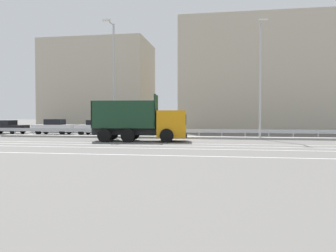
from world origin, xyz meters
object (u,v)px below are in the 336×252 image
at_px(parked_car_1, 6,127).
at_px(parked_car_2, 54,127).
at_px(parked_car_3, 96,127).
at_px(street_lamp_1, 113,75).
at_px(parked_car_4, 146,128).
at_px(dump_truck, 151,125).
at_px(median_road_sign, 101,126).
at_px(street_lamp_2, 260,76).

xyz_separation_m(parked_car_1, parked_car_2, (5.90, -0.24, 0.05)).
bearing_deg(parked_car_1, parked_car_3, 90.36).
height_order(parked_car_2, parked_car_3, parked_car_2).
bearing_deg(street_lamp_1, parked_car_4, 66.49).
height_order(street_lamp_1, parked_car_4, street_lamp_1).
relative_size(dump_truck, parked_car_2, 1.72).
xyz_separation_m(median_road_sign, street_lamp_2, (14.20, -0.28, 4.28)).
relative_size(median_road_sign, parked_car_4, 0.49).
bearing_deg(street_lamp_2, street_lamp_1, 179.44).
xyz_separation_m(dump_truck, street_lamp_2, (8.66, 3.37, 4.08)).
height_order(street_lamp_2, parked_car_4, street_lamp_2).
bearing_deg(parked_car_3, dump_truck, -133.38).
relative_size(street_lamp_1, parked_car_1, 2.18).
bearing_deg(median_road_sign, parked_car_2, 148.95).
distance_m(street_lamp_1, parked_car_1, 15.60).
bearing_deg(street_lamp_2, parked_car_1, 170.15).
bearing_deg(street_lamp_2, parked_car_4, 157.07).
xyz_separation_m(median_road_sign, street_lamp_1, (1.27, -0.16, 4.59)).
height_order(median_road_sign, parked_car_2, median_road_sign).
bearing_deg(street_lamp_2, parked_car_2, 168.11).
bearing_deg(dump_truck, parked_car_2, -127.71).
distance_m(parked_car_2, parked_car_4, 10.15).
height_order(street_lamp_1, parked_car_2, street_lamp_1).
xyz_separation_m(street_lamp_1, parked_car_3, (-3.36, 4.07, -4.88)).
xyz_separation_m(median_road_sign, parked_car_2, (-6.91, 4.16, -0.27)).
bearing_deg(dump_truck, median_road_sign, -128.98).
height_order(median_road_sign, parked_car_3, median_road_sign).
distance_m(dump_truck, parked_car_4, 8.35).
bearing_deg(parked_car_1, street_lamp_1, 75.03).
height_order(parked_car_3, parked_car_4, parked_car_3).
distance_m(dump_truck, parked_car_1, 20.05).
bearing_deg(street_lamp_1, parked_car_3, 129.54).
bearing_deg(parked_car_2, street_lamp_1, -119.51).
distance_m(median_road_sign, parked_car_1, 13.55).
bearing_deg(dump_truck, parked_car_3, -140.38).
bearing_deg(parked_car_4, dump_truck, 13.36).
distance_m(street_lamp_1, parked_car_4, 6.99).
height_order(median_road_sign, parked_car_4, median_road_sign).
xyz_separation_m(dump_truck, parked_car_3, (-7.63, 7.57, -0.49)).
xyz_separation_m(parked_car_2, parked_car_4, (10.15, 0.19, -0.11)).
xyz_separation_m(median_road_sign, parked_car_4, (3.24, 4.35, -0.38)).
bearing_deg(parked_car_4, parked_car_1, -92.89).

